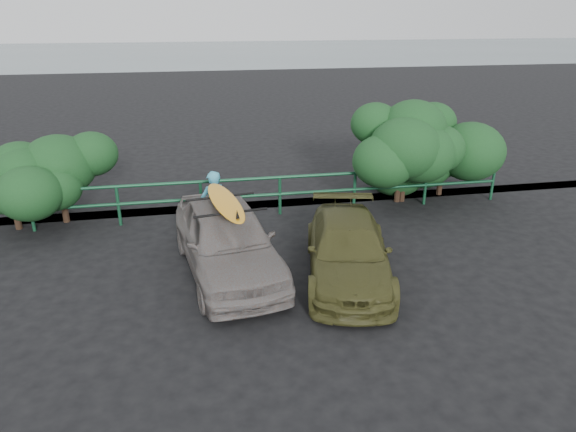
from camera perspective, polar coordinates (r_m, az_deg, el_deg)
name	(u,v)px	position (r m, az deg, el deg)	size (l,w,h in m)	color
ground	(272,325)	(8.84, -1.77, -12.05)	(80.00, 80.00, 0.00)	black
ocean	(196,54)	(67.45, -10.16, 17.35)	(200.00, 200.00, 0.00)	slate
guardrail	(241,198)	(13.07, -5.23, 2.05)	(14.00, 0.08, 1.04)	#134429
shrub_left	(40,184)	(13.75, -25.83, 3.17)	(3.20, 2.40, 2.07)	#19441D
shrub_right	(420,155)	(14.61, 14.48, 6.53)	(3.20, 2.40, 2.48)	#19441D
sedan	(227,239)	(10.25, -6.79, -2.59)	(1.69, 4.21, 1.43)	slate
olive_vehicle	(348,250)	(10.14, 6.67, -3.81)	(1.59, 3.90, 1.13)	#40401C
man	(214,206)	(11.70, -8.22, 1.09)	(0.60, 0.40, 1.65)	#3D9DB9
roof_rack	(225,204)	(9.96, -6.98, 1.28)	(1.40, 0.98, 0.05)	black
surfboard	(225,202)	(9.94, -6.99, 1.60)	(0.49, 2.38, 0.07)	orange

